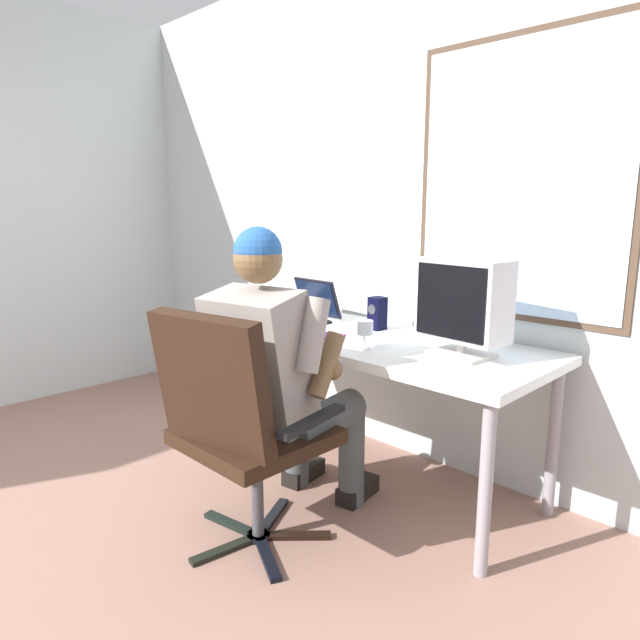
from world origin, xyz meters
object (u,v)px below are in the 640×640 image
desk (372,350)px  crt_monitor (463,302)px  office_chair (236,418)px  cd_case (327,336)px  laptop (306,310)px  person_seated (281,374)px  wine_glass (364,329)px  desk_speaker (377,313)px

desk → crt_monitor: bearing=-1.0°
desk → office_chair: (0.03, -0.85, -0.11)m
desk → cd_case: cd_case is taller
laptop → office_chair: bearing=-58.6°
person_seated → cd_case: bearing=109.3°
desk → person_seated: (-0.01, -0.59, 0.00)m
office_chair → cd_case: bearing=105.3°
person_seated → crt_monitor: (0.50, 0.58, 0.30)m
office_chair → person_seated: bearing=98.4°
office_chair → crt_monitor: bearing=61.3°
wine_glass → cd_case: size_ratio=0.76×
laptop → cd_case: size_ratio=1.98×
cd_case → desk: bearing=43.2°
crt_monitor → laptop: 1.03m
wine_glass → desk_speaker: size_ratio=0.75×
office_chair → desk_speaker: (-0.13, 1.00, 0.26)m
desk_speaker → office_chair: bearing=-82.8°
office_chair → laptop: 1.08m
office_chair → laptop: size_ratio=2.98×
laptop → desk_speaker: laptop is taller
desk → crt_monitor: size_ratio=4.15×
desk_speaker → cd_case: bearing=-101.9°
laptop → wine_glass: size_ratio=2.62×
wine_glass → laptop: bearing=158.3°
person_seated → wine_glass: (0.12, 0.39, 0.15)m
office_chair → wine_glass: (0.08, 0.65, 0.26)m
person_seated → crt_monitor: person_seated is taller
laptop → desk_speaker: 0.44m
wine_glass → desk_speaker: bearing=120.8°
laptop → desk_speaker: bearing=13.0°
desk → cd_case: bearing=-136.8°
laptop → cd_case: (0.36, -0.21, -0.05)m
cd_case → wine_glass: bearing=-9.5°
desk → wine_glass: bearing=-59.9°
desk → crt_monitor: (0.49, -0.01, 0.30)m
wine_glass → crt_monitor: bearing=26.3°
crt_monitor → cd_case: 0.70m
desk_speaker → cd_case: size_ratio=1.00×
office_chair → cd_case: (-0.19, 0.70, 0.18)m
desk → laptop: laptop is taller
person_seated → cd_case: person_seated is taller
crt_monitor → laptop: bearing=176.3°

